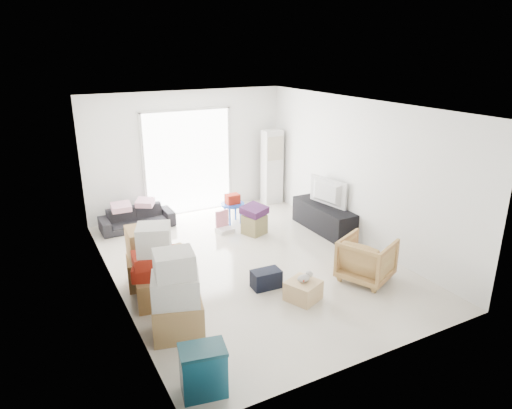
{
  "coord_description": "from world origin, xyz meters",
  "views": [
    {
      "loc": [
        -3.29,
        -6.4,
        3.56
      ],
      "look_at": [
        0.22,
        0.2,
        0.97
      ],
      "focal_mm": 32.0,
      "sensor_mm": 36.0,
      "label": 1
    }
  ],
  "objects": [
    {
      "name": "box_stack_c",
      "position": [
        -1.77,
        0.06,
        0.46
      ],
      "size": [
        0.72,
        0.63,
        0.95
      ],
      "rotation": [
        0.0,
        0.0,
        -0.21
      ],
      "color": "olive",
      "rests_on": "room_shell"
    },
    {
      "name": "ottoman",
      "position": [
        0.67,
        1.11,
        0.2
      ],
      "size": [
        0.51,
        0.51,
        0.39
      ],
      "primitive_type": "cube",
      "rotation": [
        0.0,
        0.0,
        0.36
      ],
      "color": "#8E8453",
      "rests_on": "room_shell"
    },
    {
      "name": "toy_walker",
      "position": [
        0.17,
        1.51,
        0.12
      ],
      "size": [
        0.35,
        0.32,
        0.42
      ],
      "rotation": [
        0.0,
        0.0,
        0.15
      ],
      "color": "silver",
      "rests_on": "room_shell"
    },
    {
      "name": "sofa",
      "position": [
        -1.34,
        2.5,
        0.29
      ],
      "size": [
        1.49,
        0.45,
        0.58
      ],
      "primitive_type": "imported",
      "rotation": [
        0.0,
        0.0,
        0.01
      ],
      "color": "#242428",
      "rests_on": "room_shell"
    },
    {
      "name": "ac_tower",
      "position": [
        1.95,
        2.65,
        0.88
      ],
      "size": [
        0.45,
        0.3,
        1.75
      ],
      "primitive_type": "cube",
      "color": "silver",
      "rests_on": "room_shell"
    },
    {
      "name": "wood_crate",
      "position": [
        0.13,
        -1.47,
        0.15
      ],
      "size": [
        0.57,
        0.57,
        0.29
      ],
      "primitive_type": "cube",
      "rotation": [
        0.0,
        0.0,
        0.4
      ],
      "color": "tan",
      "rests_on": "room_shell"
    },
    {
      "name": "box_stack_a",
      "position": [
        -1.8,
        -1.44,
        0.53
      ],
      "size": [
        0.76,
        0.68,
        1.18
      ],
      "rotation": [
        0.0,
        0.0,
        -0.21
      ],
      "color": "olive",
      "rests_on": "room_shell"
    },
    {
      "name": "storage_bins",
      "position": [
        -1.9,
        -2.59,
        0.29
      ],
      "size": [
        0.55,
        0.44,
        0.57
      ],
      "rotation": [
        0.0,
        0.0,
        -0.2
      ],
      "color": "navy",
      "rests_on": "room_shell"
    },
    {
      "name": "armchair",
      "position": [
        1.36,
        -1.42,
        0.39
      ],
      "size": [
        0.96,
        0.98,
        0.78
      ],
      "primitive_type": "imported",
      "rotation": [
        0.0,
        0.0,
        1.99
      ],
      "color": "tan",
      "rests_on": "room_shell"
    },
    {
      "name": "television",
      "position": [
        2.0,
        0.61,
        0.6
      ],
      "size": [
        0.71,
        1.03,
        0.12
      ],
      "primitive_type": "imported",
      "rotation": [
        0.0,
        0.0,
        1.75
      ],
      "color": "black",
      "rests_on": "tv_console"
    },
    {
      "name": "pillow_left",
      "position": [
        -1.64,
        2.48,
        0.65
      ],
      "size": [
        0.44,
        0.35,
        0.13
      ],
      "primitive_type": "cube",
      "rotation": [
        0.0,
        0.0,
        -0.04
      ],
      "color": "#D198AE",
      "rests_on": "sofa"
    },
    {
      "name": "kids_table",
      "position": [
        0.54,
        1.86,
        0.45
      ],
      "size": [
        0.5,
        0.5,
        0.63
      ],
      "rotation": [
        0.0,
        0.0,
        0.16
      ],
      "color": "#1B46B4",
      "rests_on": "room_shell"
    },
    {
      "name": "loose_box",
      "position": [
        -1.23,
        0.35,
        0.18
      ],
      "size": [
        0.51,
        0.51,
        0.37
      ],
      "primitive_type": "cube",
      "rotation": [
        0.0,
        0.0,
        0.18
      ],
      "color": "olive",
      "rests_on": "room_shell"
    },
    {
      "name": "blanket",
      "position": [
        0.67,
        1.11,
        0.46
      ],
      "size": [
        0.56,
        0.56,
        0.14
      ],
      "primitive_type": "cube",
      "rotation": [
        0.0,
        0.0,
        0.39
      ],
      "color": "#411E4C",
      "rests_on": "ottoman"
    },
    {
      "name": "box_stack_b",
      "position": [
        -1.8,
        -0.55,
        0.53
      ],
      "size": [
        0.76,
        0.7,
        1.22
      ],
      "rotation": [
        0.0,
        0.0,
        -0.25
      ],
      "color": "olive",
      "rests_on": "room_shell"
    },
    {
      "name": "room_shell",
      "position": [
        0.0,
        0.0,
        1.35
      ],
      "size": [
        4.98,
        6.48,
        3.18
      ],
      "color": "silver",
      "rests_on": "ground"
    },
    {
      "name": "duffel_bag",
      "position": [
        -0.18,
        -0.89,
        0.14
      ],
      "size": [
        0.46,
        0.29,
        0.29
      ],
      "primitive_type": "cube",
      "rotation": [
        0.0,
        0.0,
        -0.06
      ],
      "color": "black",
      "rests_on": "room_shell"
    },
    {
      "name": "pillow_right",
      "position": [
        -1.14,
        2.53,
        0.63
      ],
      "size": [
        0.4,
        0.38,
        0.11
      ],
      "primitive_type": "cube",
      "rotation": [
        0.0,
        0.0,
        -0.56
      ],
      "color": "#D198AE",
      "rests_on": "sofa"
    },
    {
      "name": "tv_console",
      "position": [
        2.0,
        0.61,
        0.27
      ],
      "size": [
        0.48,
        1.6,
        0.53
      ],
      "primitive_type": "cube",
      "color": "black",
      "rests_on": "room_shell"
    },
    {
      "name": "plush_bunny",
      "position": [
        0.16,
        -1.46,
        0.35
      ],
      "size": [
        0.27,
        0.16,
        0.14
      ],
      "rotation": [
        0.0,
        0.0,
        0.33
      ],
      "color": "#B2ADA8",
      "rests_on": "wood_crate"
    },
    {
      "name": "sliding_door",
      "position": [
        0.0,
        2.98,
        1.24
      ],
      "size": [
        2.1,
        0.04,
        2.33
      ],
      "color": "white",
      "rests_on": "room_shell"
    }
  ]
}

